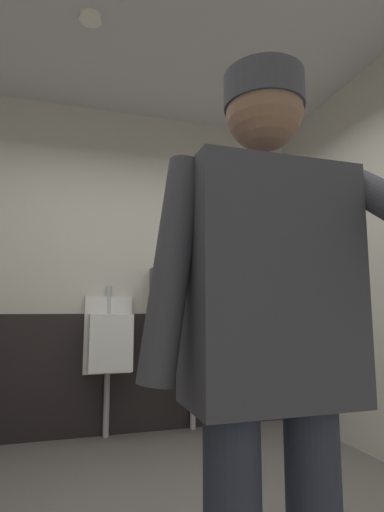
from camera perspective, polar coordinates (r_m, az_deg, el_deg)
wall_back at (r=3.68m, az=-10.10°, el=-1.34°), size 3.92×0.12×2.87m
wainscot_band_back at (r=3.63m, az=-10.30°, el=-16.01°), size 3.32×0.03×1.00m
downlight_far at (r=3.00m, az=-14.23°, el=29.93°), size 0.14×0.14×0.03m
urinal_left at (r=3.44m, az=-11.69°, el=-11.79°), size 0.40×0.34×1.24m
urinal_middle at (r=3.60m, az=0.54°, el=-11.77°), size 0.40×0.34×1.24m
privacy_divider_panel at (r=3.42m, az=-5.15°, el=-9.04°), size 0.04×0.40×0.90m
person at (r=1.06m, az=11.24°, el=-10.26°), size 0.65×0.60×1.68m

